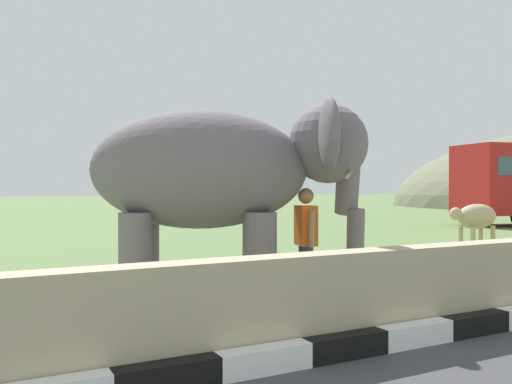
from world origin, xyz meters
The scene contains 4 objects.
barrier_parapet centered at (2.00, 4.54, 0.50)m, with size 28.00×0.36×1.00m, color tan.
elephant centered at (3.73, 7.12, 1.88)m, with size 4.03×3.24×2.88m.
person_handler centered at (4.81, 6.65, 0.93)m, with size 0.33×0.67×1.66m.
cow_near centered at (12.27, 9.91, 0.87)m, with size 1.92×0.78×1.23m.
Camera 1 is at (0.51, 0.04, 1.66)m, focal length 37.80 mm.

